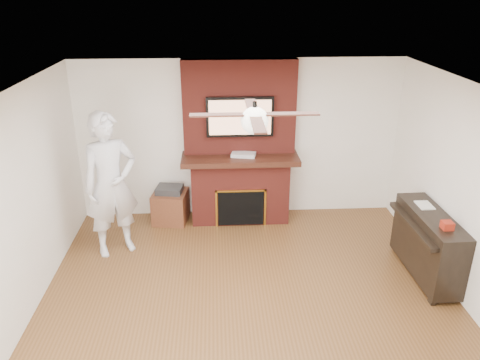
{
  "coord_description": "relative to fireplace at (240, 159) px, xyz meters",
  "views": [
    {
      "loc": [
        -0.37,
        -4.22,
        3.5
      ],
      "look_at": [
        -0.09,
        0.9,
        1.34
      ],
      "focal_mm": 35.0,
      "sensor_mm": 36.0,
      "label": 1
    }
  ],
  "objects": [
    {
      "name": "room_shell",
      "position": [
        0.0,
        -2.55,
        0.25
      ],
      "size": [
        5.36,
        5.86,
        2.86
      ],
      "color": "#59371A",
      "rests_on": "ground"
    },
    {
      "name": "fireplace",
      "position": [
        0.0,
        0.0,
        0.0
      ],
      "size": [
        1.78,
        0.64,
        2.5
      ],
      "color": "maroon",
      "rests_on": "ground"
    },
    {
      "name": "tv",
      "position": [
        0.0,
        -0.05,
        0.68
      ],
      "size": [
        1.0,
        0.08,
        0.6
      ],
      "color": "black",
      "rests_on": "fireplace"
    },
    {
      "name": "ceiling_fan",
      "position": [
        -0.0,
        -2.55,
        1.34
      ],
      "size": [
        1.21,
        1.21,
        0.31
      ],
      "color": "black",
      "rests_on": "room_shell"
    },
    {
      "name": "person",
      "position": [
        -1.78,
        -0.93,
        0.01
      ],
      "size": [
        0.88,
        0.78,
        2.01
      ],
      "primitive_type": "imported",
      "rotation": [
        0.0,
        0.0,
        0.49
      ],
      "color": "silver",
      "rests_on": "ground"
    },
    {
      "name": "side_table",
      "position": [
        -1.1,
        -0.07,
        -0.72
      ],
      "size": [
        0.58,
        0.58,
        0.59
      ],
      "rotation": [
        0.0,
        0.0,
        -0.15
      ],
      "color": "#592C19",
      "rests_on": "ground"
    },
    {
      "name": "piano",
      "position": [
        2.29,
        -1.76,
        -0.53
      ],
      "size": [
        0.52,
        1.34,
        0.96
      ],
      "rotation": [
        0.0,
        0.0,
        0.02
      ],
      "color": "black",
      "rests_on": "ground"
    },
    {
      "name": "cable_box",
      "position": [
        0.05,
        -0.1,
        0.11
      ],
      "size": [
        0.39,
        0.28,
        0.05
      ],
      "primitive_type": "cube",
      "rotation": [
        0.0,
        0.0,
        -0.22
      ],
      "color": "silver",
      "rests_on": "fireplace"
    },
    {
      "name": "candle_orange",
      "position": [
        -0.23,
        -0.17,
        -0.94
      ],
      "size": [
        0.06,
        0.06,
        0.12
      ],
      "primitive_type": "cylinder",
      "color": "yellow",
      "rests_on": "ground"
    },
    {
      "name": "candle_green",
      "position": [
        -0.05,
        -0.16,
        -0.95
      ],
      "size": [
        0.07,
        0.07,
        0.08
      ],
      "primitive_type": "cylinder",
      "color": "#418A37",
      "rests_on": "ground"
    },
    {
      "name": "candle_cream",
      "position": [
        0.01,
        -0.25,
        -0.95
      ],
      "size": [
        0.08,
        0.08,
        0.1
      ],
      "primitive_type": "cylinder",
      "color": "#EFE7BE",
      "rests_on": "ground"
    },
    {
      "name": "candle_blue",
      "position": [
        0.12,
        -0.18,
        -0.96
      ],
      "size": [
        0.05,
        0.05,
        0.07
      ],
      "primitive_type": "cylinder",
      "color": "#3965AB",
      "rests_on": "ground"
    }
  ]
}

